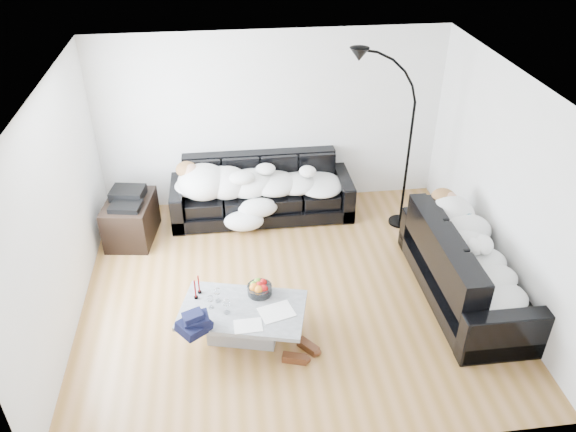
{
  "coord_description": "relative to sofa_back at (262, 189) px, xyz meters",
  "views": [
    {
      "loc": [
        -0.7,
        -5.29,
        4.5
      ],
      "look_at": [
        0.0,
        0.3,
        0.9
      ],
      "focal_mm": 35.0,
      "sensor_mm": 36.0,
      "label": 1
    }
  ],
  "objects": [
    {
      "name": "wine_glass_c",
      "position": [
        -0.59,
        -2.54,
        0.06
      ],
      "size": [
        0.09,
        0.09,
        0.19
      ],
      "primitive_type": "cylinder",
      "rotation": [
        0.0,
        0.0,
        0.2
      ],
      "color": "white",
      "rests_on": "coffee_table"
    },
    {
      "name": "wine_glass_a",
      "position": [
        -0.68,
        -2.33,
        0.05
      ],
      "size": [
        0.07,
        0.07,
        0.18
      ],
      "primitive_type": "cylinder",
      "rotation": [
        0.0,
        0.0,
        0.01
      ],
      "color": "white",
      "rests_on": "coffee_table"
    },
    {
      "name": "teal_cushion",
      "position": [
        2.21,
        -1.43,
        0.29
      ],
      "size": [
        0.42,
        0.38,
        0.2
      ],
      "primitive_type": "ellipsoid",
      "rotation": [
        0.0,
        0.0,
        0.24
      ],
      "color": "#0E5564",
      "rests_on": "sofa_right"
    },
    {
      "name": "sleeper_back",
      "position": [
        0.0,
        -0.05,
        0.21
      ],
      "size": [
        2.21,
        0.76,
        0.44
      ],
      "primitive_type": null,
      "color": "white",
      "rests_on": "sofa_back"
    },
    {
      "name": "candle_left",
      "position": [
        -0.92,
        -2.26,
        0.08
      ],
      "size": [
        0.05,
        0.05,
        0.25
      ],
      "primitive_type": "cylinder",
      "rotation": [
        0.0,
        0.0,
        -0.02
      ],
      "color": "maroon",
      "rests_on": "coffee_table"
    },
    {
      "name": "wall_right",
      "position": [
        2.7,
        -1.8,
        0.87
      ],
      "size": [
        0.02,
        4.5,
        2.6
      ],
      "primitive_type": "cube",
      "color": "silver",
      "rests_on": "ground"
    },
    {
      "name": "av_cabinet",
      "position": [
        -1.85,
        -0.38,
        -0.13
      ],
      "size": [
        0.71,
        0.94,
        0.59
      ],
      "primitive_type": "cube",
      "rotation": [
        0.0,
        0.0,
        -0.14
      ],
      "color": "black",
      "rests_on": "ground"
    },
    {
      "name": "navy_jacket",
      "position": [
        -0.94,
        -2.77,
        0.13
      ],
      "size": [
        0.43,
        0.4,
        0.17
      ],
      "primitive_type": null,
      "rotation": [
        0.0,
        0.0,
        0.5
      ],
      "color": "black",
      "rests_on": "coffee_table"
    },
    {
      "name": "wine_glass_b",
      "position": [
        -0.76,
        -2.43,
        0.04
      ],
      "size": [
        0.09,
        0.09,
        0.16
      ],
      "primitive_type": "cylinder",
      "rotation": [
        0.0,
        0.0,
        -0.27
      ],
      "color": "white",
      "rests_on": "coffee_table"
    },
    {
      "name": "wall_left",
      "position": [
        -2.3,
        -1.8,
        0.87
      ],
      "size": [
        0.02,
        4.5,
        2.6
      ],
      "primitive_type": "cube",
      "color": "silver",
      "rests_on": "ground"
    },
    {
      "name": "floor_lamp",
      "position": [
        1.97,
        -0.48,
        0.71
      ],
      "size": [
        0.83,
        0.36,
        2.27
      ],
      "primitive_type": null,
      "rotation": [
        0.0,
        0.0,
        0.03
      ],
      "color": "black",
      "rests_on": "ground"
    },
    {
      "name": "coffee_table",
      "position": [
        -0.42,
        -2.49,
        -0.23
      ],
      "size": [
        1.49,
        1.08,
        0.39
      ],
      "primitive_type": "cube",
      "rotation": [
        0.0,
        0.0,
        -0.25
      ],
      "color": "#939699",
      "rests_on": "ground"
    },
    {
      "name": "sofa_back",
      "position": [
        0.0,
        0.0,
        0.0
      ],
      "size": [
        2.62,
        0.91,
        0.86
      ],
      "primitive_type": "cube",
      "color": "black",
      "rests_on": "ground"
    },
    {
      "name": "wall_back",
      "position": [
        0.2,
        0.45,
        0.87
      ],
      "size": [
        5.0,
        0.02,
        2.6
      ],
      "primitive_type": "cube",
      "color": "silver",
      "rests_on": "ground"
    },
    {
      "name": "sofa_right",
      "position": [
        2.27,
        -2.13,
        0.03
      ],
      "size": [
        0.96,
        2.25,
        0.91
      ],
      "primitive_type": "cube",
      "rotation": [
        0.0,
        0.0,
        1.57
      ],
      "color": "black",
      "rests_on": "ground"
    },
    {
      "name": "ground",
      "position": [
        0.2,
        -1.8,
        -0.43
      ],
      "size": [
        5.0,
        5.0,
        0.0
      ],
      "primitive_type": "plane",
      "color": "olive",
      "rests_on": "ground"
    },
    {
      "name": "shoes",
      "position": [
        0.17,
        -2.88,
        -0.38
      ],
      "size": [
        0.54,
        0.49,
        0.1
      ],
      "primitive_type": null,
      "rotation": [
        0.0,
        0.0,
        -0.49
      ],
      "color": "#472311",
      "rests_on": "ground"
    },
    {
      "name": "newspaper_a",
      "position": [
        -0.06,
        -2.59,
        -0.03
      ],
      "size": [
        0.42,
        0.36,
        0.01
      ],
      "primitive_type": "cube",
      "rotation": [
        0.0,
        0.0,
        0.28
      ],
      "color": "silver",
      "rests_on": "coffee_table"
    },
    {
      "name": "stereo",
      "position": [
        -1.85,
        -0.38,
        0.23
      ],
      "size": [
        0.49,
        0.41,
        0.13
      ],
      "primitive_type": "cube",
      "rotation": [
        0.0,
        0.0,
        -0.18
      ],
      "color": "black",
      "rests_on": "av_cabinet"
    },
    {
      "name": "candle_right",
      "position": [
        -0.88,
        -2.17,
        0.08
      ],
      "size": [
        0.05,
        0.05,
        0.24
      ],
      "primitive_type": "cylinder",
      "rotation": [
        0.0,
        0.0,
        0.25
      ],
      "color": "maroon",
      "rests_on": "coffee_table"
    },
    {
      "name": "newspaper_b",
      "position": [
        -0.38,
        -2.77,
        -0.03
      ],
      "size": [
        0.3,
        0.22,
        0.01
      ],
      "primitive_type": "cube",
      "rotation": [
        0.0,
        0.0,
        0.03
      ],
      "color": "silver",
      "rests_on": "coffee_table"
    },
    {
      "name": "fruit_bowl",
      "position": [
        -0.21,
        -2.26,
        0.05
      ],
      "size": [
        0.33,
        0.33,
        0.17
      ],
      "primitive_type": "cylinder",
      "rotation": [
        0.0,
        0.0,
        0.21
      ],
      "color": "white",
      "rests_on": "coffee_table"
    },
    {
      "name": "sleeper_right",
      "position": [
        2.27,
        -2.13,
        0.23
      ],
      "size": [
        0.81,
        1.93,
        0.47
      ],
      "primitive_type": null,
      "rotation": [
        0.0,
        0.0,
        1.57
      ],
      "color": "white",
      "rests_on": "sofa_right"
    },
    {
      "name": "ceiling",
      "position": [
        0.2,
        -1.8,
        2.17
      ],
      "size": [
        5.0,
        5.0,
        0.0
      ],
      "primitive_type": "plane",
      "color": "white",
      "rests_on": "ground"
    }
  ]
}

